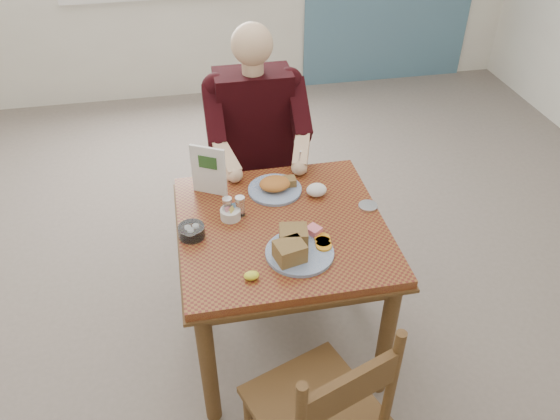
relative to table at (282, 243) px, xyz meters
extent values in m
plane|color=#6B6057|center=(0.00, 0.00, -0.64)|extent=(6.00, 6.00, 0.00)
ellipsoid|color=#F1F633|center=(-0.18, -0.31, 0.13)|extent=(0.07, 0.05, 0.03)
ellipsoid|color=white|center=(0.20, 0.18, 0.14)|extent=(0.12, 0.10, 0.06)
cylinder|color=silver|center=(0.41, 0.05, 0.12)|extent=(0.10, 0.10, 0.01)
cube|color=brown|center=(0.00, 0.00, 0.09)|extent=(0.90, 0.90, 0.04)
cube|color=brown|center=(0.00, 0.00, 0.06)|extent=(0.92, 0.92, 0.01)
cylinder|color=brown|center=(-0.39, -0.39, -0.28)|extent=(0.07, 0.07, 0.71)
cylinder|color=brown|center=(0.39, -0.39, -0.28)|extent=(0.07, 0.07, 0.71)
cylinder|color=brown|center=(-0.39, 0.39, -0.28)|extent=(0.07, 0.07, 0.71)
cylinder|color=brown|center=(0.39, 0.39, -0.28)|extent=(0.07, 0.07, 0.71)
cube|color=brown|center=(0.00, -0.39, 0.02)|extent=(0.80, 0.03, 0.08)
cube|color=brown|center=(0.00, 0.39, 0.02)|extent=(0.80, 0.03, 0.08)
cube|color=brown|center=(-0.39, 0.00, 0.02)|extent=(0.03, 0.80, 0.08)
cube|color=brown|center=(0.39, 0.00, 0.02)|extent=(0.03, 0.80, 0.08)
cylinder|color=brown|center=(-0.18, 0.57, -0.41)|extent=(0.04, 0.04, 0.45)
cylinder|color=brown|center=(0.18, 0.57, -0.41)|extent=(0.04, 0.04, 0.45)
cylinder|color=brown|center=(-0.18, 0.93, -0.41)|extent=(0.04, 0.04, 0.45)
cylinder|color=brown|center=(0.18, 0.93, -0.41)|extent=(0.04, 0.04, 0.45)
cube|color=brown|center=(0.00, 0.75, -0.17)|extent=(0.42, 0.42, 0.03)
cylinder|color=brown|center=(-0.18, 0.93, 0.06)|extent=(0.04, 0.04, 0.50)
cylinder|color=brown|center=(0.18, 0.93, 0.06)|extent=(0.04, 0.04, 0.50)
cube|color=brown|center=(0.00, 0.93, 0.16)|extent=(0.38, 0.03, 0.14)
cylinder|color=brown|center=(0.08, -0.49, -0.41)|extent=(0.05, 0.05, 0.45)
cube|color=brown|center=(-0.02, -0.72, -0.17)|extent=(0.54, 0.54, 0.03)
cylinder|color=brown|center=(0.21, -0.83, 0.06)|extent=(0.05, 0.05, 0.50)
cube|color=brown|center=(0.04, -0.89, 0.16)|extent=(0.37, 0.16, 0.14)
cube|color=gray|center=(-0.10, 0.63, -0.10)|extent=(0.13, 0.38, 0.12)
cube|color=gray|center=(0.10, 0.63, -0.10)|extent=(0.13, 0.38, 0.12)
cube|color=gray|center=(-0.10, 0.45, -0.40)|extent=(0.10, 0.10, 0.48)
cube|color=gray|center=(0.10, 0.45, -0.40)|extent=(0.10, 0.10, 0.48)
cube|color=black|center=(0.00, 0.78, 0.20)|extent=(0.40, 0.22, 0.58)
sphere|color=black|center=(-0.19, 0.78, 0.42)|extent=(0.15, 0.15, 0.15)
sphere|color=black|center=(0.19, 0.78, 0.42)|extent=(0.15, 0.15, 0.15)
cylinder|color=#D9B18A|center=(0.00, 0.76, 0.51)|extent=(0.11, 0.11, 0.08)
sphere|color=#D9B18A|center=(0.00, 0.76, 0.64)|extent=(0.21, 0.21, 0.21)
cube|color=black|center=(-0.22, 0.67, 0.32)|extent=(0.09, 0.29, 0.27)
cube|color=black|center=(0.22, 0.67, 0.32)|extent=(0.09, 0.29, 0.27)
sphere|color=black|center=(-0.22, 0.55, 0.22)|extent=(0.09, 0.09, 0.09)
sphere|color=black|center=(0.22, 0.55, 0.22)|extent=(0.09, 0.09, 0.09)
cube|color=#D9B18A|center=(-0.19, 0.46, 0.19)|extent=(0.14, 0.23, 0.14)
cube|color=#D9B18A|center=(0.19, 0.46, 0.19)|extent=(0.14, 0.23, 0.14)
sphere|color=#D9B18A|center=(-0.16, 0.37, 0.15)|extent=(0.08, 0.08, 0.08)
sphere|color=#D9B18A|center=(0.16, 0.37, 0.15)|extent=(0.08, 0.08, 0.08)
cylinder|color=silver|center=(0.16, 0.37, 0.20)|extent=(0.01, 0.05, 0.12)
cylinder|color=white|center=(0.03, -0.21, 0.12)|extent=(0.31, 0.31, 0.02)
cube|color=#A8874A|center=(-0.02, -0.24, 0.17)|extent=(0.14, 0.12, 0.08)
cube|color=#A8874A|center=(0.02, -0.16, 0.17)|extent=(0.13, 0.12, 0.08)
cylinder|color=orange|center=(0.14, -0.20, 0.13)|extent=(0.07, 0.07, 0.01)
cylinder|color=orange|center=(0.14, -0.17, 0.13)|extent=(0.08, 0.08, 0.01)
cylinder|color=orange|center=(0.14, -0.15, 0.13)|extent=(0.09, 0.09, 0.01)
cube|color=pink|center=(0.12, -0.10, 0.14)|extent=(0.08, 0.08, 0.03)
cylinder|color=white|center=(0.02, 0.25, 0.12)|extent=(0.26, 0.26, 0.01)
ellipsoid|color=orange|center=(0.02, 0.25, 0.15)|extent=(0.15, 0.12, 0.05)
cube|color=#A8874A|center=(0.07, 0.27, 0.14)|extent=(0.09, 0.06, 0.04)
cylinder|color=white|center=(-0.22, 0.09, 0.14)|extent=(0.12, 0.12, 0.05)
cube|color=pink|center=(-0.22, 0.08, 0.17)|extent=(0.03, 0.03, 0.02)
cube|color=#6699D8|center=(-0.21, 0.10, 0.17)|extent=(0.03, 0.01, 0.02)
cube|color=#EAD159|center=(-0.21, 0.07, 0.17)|extent=(0.03, 0.03, 0.02)
cube|color=white|center=(-0.23, 0.09, 0.17)|extent=(0.04, 0.02, 0.02)
cylinder|color=white|center=(-0.22, 0.10, 0.15)|extent=(0.04, 0.04, 0.08)
cylinder|color=silver|center=(-0.22, 0.10, 0.20)|extent=(0.04, 0.04, 0.02)
cylinder|color=white|center=(-0.17, 0.10, 0.15)|extent=(0.04, 0.04, 0.08)
cylinder|color=silver|center=(-0.17, 0.10, 0.20)|extent=(0.04, 0.04, 0.02)
cylinder|color=white|center=(-0.39, -0.01, 0.14)|extent=(0.14, 0.14, 0.05)
cylinder|color=white|center=(-0.41, 0.00, 0.15)|extent=(0.03, 0.03, 0.02)
cylinder|color=white|center=(-0.37, 0.00, 0.15)|extent=(0.03, 0.03, 0.02)
cylinder|color=white|center=(-0.40, -0.02, 0.15)|extent=(0.03, 0.03, 0.02)
cube|color=white|center=(-0.29, 0.30, 0.24)|extent=(0.15, 0.09, 0.25)
cube|color=#2D5926|center=(-0.29, 0.29, 0.28)|extent=(0.08, 0.05, 0.06)
camera|label=1|loc=(-0.37, -1.83, 1.62)|focal=35.00mm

